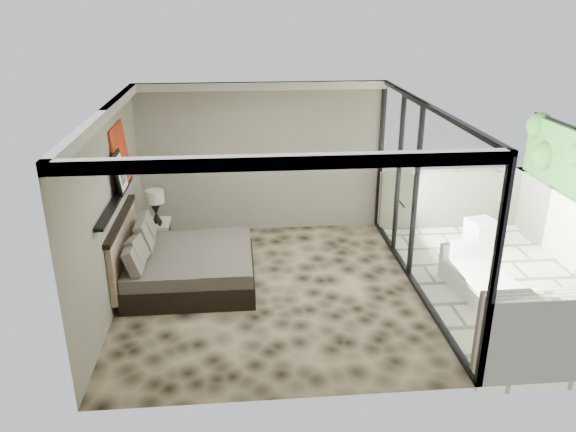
{
  "coord_description": "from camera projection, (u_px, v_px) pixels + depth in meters",
  "views": [
    {
      "loc": [
        -0.42,
        -7.57,
        4.19
      ],
      "look_at": [
        0.3,
        0.4,
        1.06
      ],
      "focal_mm": 35.0,
      "sensor_mm": 36.0,
      "label": 1
    }
  ],
  "objects": [
    {
      "name": "picture_ledge",
      "position": [
        116.0,
        201.0,
        7.95
      ],
      "size": [
        0.12,
        2.2,
        0.05
      ],
      "primitive_type": "cube",
      "color": "black",
      "rests_on": "left_wall"
    },
    {
      "name": "floor",
      "position": [
        271.0,
        291.0,
        8.58
      ],
      "size": [
        5.0,
        5.0,
        0.0
      ],
      "primitive_type": "plane",
      "color": "black",
      "rests_on": "ground"
    },
    {
      "name": "ottoman",
      "position": [
        481.0,
        232.0,
        10.13
      ],
      "size": [
        0.56,
        0.56,
        0.46
      ],
      "primitive_type": "cube",
      "rotation": [
        0.0,
        0.0,
        0.23
      ],
      "color": "white",
      "rests_on": "terrace_slab"
    },
    {
      "name": "bed",
      "position": [
        184.0,
        265.0,
        8.68
      ],
      "size": [
        2.0,
        1.93,
        1.1
      ],
      "color": "black",
      "rests_on": "floor"
    },
    {
      "name": "table_lamp",
      "position": [
        155.0,
        202.0,
        9.67
      ],
      "size": [
        0.32,
        0.32,
        0.58
      ],
      "color": "black",
      "rests_on": "nightstand"
    },
    {
      "name": "lounger",
      "position": [
        481.0,
        282.0,
        8.46
      ],
      "size": [
        0.93,
        1.54,
        0.57
      ],
      "rotation": [
        0.0,
        0.0,
        0.15
      ],
      "color": "silver",
      "rests_on": "terrace_slab"
    },
    {
      "name": "abstract_canvas",
      "position": [
        120.0,
        155.0,
        8.45
      ],
      "size": [
        0.13,
        0.9,
        0.9
      ],
      "primitive_type": "cube",
      "rotation": [
        0.0,
        -0.1,
        0.0
      ],
      "color": "red",
      "rests_on": "picture_ledge"
    },
    {
      "name": "terrace_slab",
      "position": [
        506.0,
        283.0,
        8.92
      ],
      "size": [
        3.0,
        5.0,
        0.12
      ],
      "primitive_type": "cube",
      "color": "beige",
      "rests_on": "ground"
    },
    {
      "name": "glass_wall",
      "position": [
        422.0,
        200.0,
        8.26
      ],
      "size": [
        0.08,
        5.0,
        2.8
      ],
      "primitive_type": "cube",
      "color": "white",
      "rests_on": "floor"
    },
    {
      "name": "back_wall",
      "position": [
        261.0,
        159.0,
        10.38
      ],
      "size": [
        4.5,
        0.02,
        2.8
      ],
      "primitive_type": "cube",
      "color": "gray",
      "rests_on": "floor"
    },
    {
      "name": "nightstand",
      "position": [
        155.0,
        235.0,
        9.89
      ],
      "size": [
        0.58,
        0.58,
        0.55
      ],
      "primitive_type": "cube",
      "rotation": [
        0.0,
        0.0,
        0.05
      ],
      "color": "black",
      "rests_on": "floor"
    },
    {
      "name": "left_wall",
      "position": [
        111.0,
        210.0,
        7.88
      ],
      "size": [
        0.02,
        5.0,
        2.8
      ],
      "primitive_type": "cube",
      "color": "gray",
      "rests_on": "floor"
    },
    {
      "name": "ceiling",
      "position": [
        268.0,
        108.0,
        7.57
      ],
      "size": [
        4.5,
        5.0,
        0.02
      ],
      "primitive_type": "cube",
      "color": "silver",
      "rests_on": "back_wall"
    },
    {
      "name": "framed_print",
      "position": [
        120.0,
        172.0,
        8.12
      ],
      "size": [
        0.11,
        0.5,
        0.6
      ],
      "primitive_type": "cube",
      "rotation": [
        0.0,
        -0.14,
        0.0
      ],
      "color": "black",
      "rests_on": "picture_ledge"
    }
  ]
}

